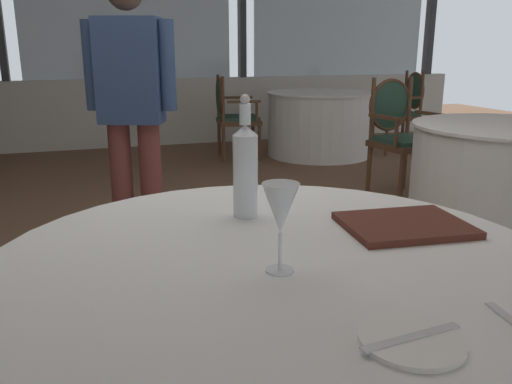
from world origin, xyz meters
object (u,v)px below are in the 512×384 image
dining_chair_2_1 (231,111)px  diner_person_0 (131,101)px  water_bottle (245,168)px  wine_glass (280,210)px  dining_chair_2_0 (404,106)px  side_plate (411,340)px  dining_chair_1_0 (399,128)px  menu_book (404,225)px

dining_chair_2_1 → diner_person_0: diner_person_0 is taller
water_bottle → diner_person_0: 1.74m
wine_glass → dining_chair_2_0: (3.26, 4.41, -0.32)m
side_plate → dining_chair_2_0: bearing=56.5°
water_bottle → dining_chair_1_0: 3.15m
water_bottle → diner_person_0: bearing=95.4°
wine_glass → diner_person_0: size_ratio=0.13×
dining_chair_2_0 → diner_person_0: (-3.37, -2.28, 0.36)m
side_plate → menu_book: menu_book is taller
menu_book → dining_chair_2_0: bearing=61.9°
menu_book → dining_chair_1_0: 3.11m
water_bottle → menu_book: size_ratio=1.08×
water_bottle → dining_chair_1_0: (2.07, 2.36, -0.30)m
menu_book → dining_chair_2_0: dining_chair_2_0 is taller
water_bottle → wine_glass: size_ratio=1.76×
side_plate → dining_chair_2_1: 5.14m
side_plate → wine_glass: wine_glass is taller
wine_glass → dining_chair_1_0: size_ratio=0.21×
water_bottle → wine_glass: 0.41m
side_plate → diner_person_0: diner_person_0 is taller
menu_book → dining_chair_2_0: 5.11m
wine_glass → dining_chair_2_0: 5.49m
dining_chair_2_0 → side_plate: bearing=63.8°
dining_chair_2_0 → diner_person_0: diner_person_0 is taller
side_plate → wine_glass: size_ratio=0.88×
dining_chair_2_0 → dining_chair_2_1: size_ratio=1.03×
side_plate → dining_chair_2_0: (3.15, 4.76, -0.18)m
side_plate → water_bottle: 0.77m
wine_glass → dining_chair_2_0: bearing=53.6°
side_plate → wine_glass: 0.39m
water_bottle → menu_book: bearing=-32.5°
dining_chair_1_0 → menu_book: bearing=-41.8°
water_bottle → dining_chair_2_1: 4.43m
side_plate → diner_person_0: bearing=95.2°
side_plate → diner_person_0: (-0.23, 2.48, 0.18)m
side_plate → menu_book: (0.32, 0.51, 0.01)m
diner_person_0 → menu_book: bearing=36.6°
dining_chair_2_1 → diner_person_0: size_ratio=0.57×
dining_chair_2_1 → wine_glass: bearing=-97.0°
wine_glass → dining_chair_2_0: size_ratio=0.21×
diner_person_0 → wine_glass: bearing=24.2°
dining_chair_2_1 → water_bottle: bearing=-97.7°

